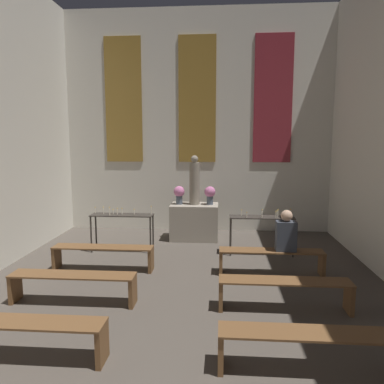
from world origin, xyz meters
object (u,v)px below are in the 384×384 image
(altar, at_px, (194,222))
(pew_back_left, at_px, (103,253))
(statue, at_px, (195,182))
(pew_third_left, at_px, (73,282))
(pew_second_left, at_px, (22,331))
(pew_back_right, at_px, (271,257))
(candle_rack_left, at_px, (122,220))
(pew_second_right, at_px, (308,343))
(flower_vase_right, at_px, (210,194))
(pew_third_right, at_px, (284,288))
(flower_vase_left, at_px, (179,193))
(person_seated, at_px, (286,233))
(candle_rack_right, at_px, (262,222))

(altar, xyz_separation_m, pew_back_left, (-1.57, -2.35, -0.11))
(statue, height_order, pew_third_left, statue)
(pew_second_left, height_order, pew_back_right, same)
(pew_third_left, distance_m, pew_back_left, 1.46)
(candle_rack_left, distance_m, pew_second_right, 5.17)
(statue, xyz_separation_m, candle_rack_left, (-1.52, -1.13, -0.73))
(altar, distance_m, pew_second_left, 5.49)
(statue, relative_size, pew_back_left, 0.64)
(candle_rack_left, bearing_deg, pew_second_right, -53.29)
(statue, relative_size, flower_vase_right, 2.67)
(statue, height_order, flower_vase_right, statue)
(pew_third_right, relative_size, pew_back_left, 1.00)
(pew_third_left, bearing_deg, pew_second_right, -24.96)
(pew_second_left, bearing_deg, altar, 73.42)
(altar, bearing_deg, pew_second_right, -73.42)
(altar, distance_m, flower_vase_left, 0.80)
(pew_second_right, height_order, pew_third_right, same)
(altar, xyz_separation_m, pew_third_left, (-1.57, -3.81, -0.11))
(candle_rack_left, bearing_deg, person_seated, -20.04)
(flower_vase_left, height_order, candle_rack_right, flower_vase_left)
(flower_vase_right, bearing_deg, pew_second_right, -77.26)
(statue, xyz_separation_m, pew_second_left, (-1.57, -5.26, -1.10))
(candle_rack_left, relative_size, candle_rack_right, 1.00)
(flower_vase_right, relative_size, pew_second_left, 0.24)
(statue, xyz_separation_m, flower_vase_right, (0.38, 0.00, -0.29))
(pew_second_right, bearing_deg, pew_second_left, 180.00)
(flower_vase_right, xyz_separation_m, pew_back_left, (-1.94, -2.35, -0.81))
(candle_rack_left, relative_size, pew_third_left, 0.72)
(candle_rack_right, distance_m, pew_third_right, 2.70)
(statue, xyz_separation_m, pew_back_left, (-1.57, -2.35, -1.10))
(altar, height_order, candle_rack_left, candle_rack_left)
(statue, xyz_separation_m, flower_vase_left, (-0.38, 0.00, -0.29))
(flower_vase_left, bearing_deg, candle_rack_right, -30.76)
(flower_vase_right, xyz_separation_m, pew_third_right, (1.19, -3.81, -0.81))
(pew_third_left, bearing_deg, altar, 67.62)
(flower_vase_left, relative_size, person_seated, 0.60)
(pew_second_right, bearing_deg, flower_vase_left, 110.27)
(flower_vase_right, relative_size, candle_rack_right, 0.33)
(pew_second_right, distance_m, pew_third_left, 3.46)
(altar, distance_m, pew_back_right, 2.82)
(candle_rack_right, bearing_deg, statue, 143.39)
(flower_vase_right, distance_m, pew_third_left, 4.35)
(pew_second_right, xyz_separation_m, pew_third_left, (-3.13, 1.46, 0.00))
(statue, xyz_separation_m, pew_third_left, (-1.57, -3.81, -1.10))
(altar, height_order, candle_rack_right, candle_rack_right)
(pew_back_right, bearing_deg, statue, 123.73)
(candle_rack_left, bearing_deg, candle_rack_right, -0.01)
(pew_back_left, distance_m, person_seated, 3.42)
(candle_rack_left, distance_m, candle_rack_right, 3.04)
(flower_vase_right, distance_m, candle_rack_right, 1.67)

